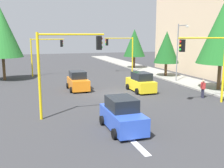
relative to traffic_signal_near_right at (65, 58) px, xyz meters
The scene contains 17 objects.
ground_plane 9.27m from the traffic_signal_near_right, 136.33° to the left, with size 120.00×120.00×0.00m, color #353538.
sidewalk_kerb 20.02m from the traffic_signal_near_right, 124.13° to the left, with size 80.00×4.00×0.15m, color gray.
lane_arrow_near 7.41m from the traffic_signal_near_right, 26.32° to the left, with size 2.40×1.10×1.10m.
apartment_block 28.49m from the traffic_signal_near_right, 121.32° to the left, with size 20.82×9.30×13.81m.
traffic_signal_near_right is the anchor object (origin of this frame).
traffic_signal_near_left 11.41m from the traffic_signal_near_right, 90.00° to the left, with size 0.36×4.59×5.60m.
traffic_signal_far_right 20.00m from the traffic_signal_near_right, behind, with size 0.36×4.59×5.26m.
traffic_signal_far_left 23.01m from the traffic_signal_near_right, 150.37° to the left, with size 0.36×4.59×5.38m.
street_lamp_curbside 17.75m from the traffic_signal_near_right, 122.77° to the left, with size 2.15×0.28×7.00m.
tree_opposite_side 18.85m from the traffic_signal_near_right, 163.67° to the right, with size 5.02×5.02×9.22m.
tree_roadside_near 16.80m from the traffic_signal_near_right, 103.85° to the left, with size 4.88×4.88×8.95m.
tree_roadside_far 28.42m from the traffic_signal_near_right, 147.61° to the left, with size 3.68×3.68×6.69m.
tree_roadside_mid 21.06m from the traffic_signal_near_right, 131.67° to the left, with size 3.42×3.42×6.22m.
car_yellow 11.03m from the traffic_signal_near_right, 126.46° to the left, with size 4.00×2.07×1.98m.
car_orange 9.86m from the traffic_signal_near_right, 164.35° to the left, with size 3.70×2.09×1.98m.
car_blue 5.60m from the traffic_signal_near_right, 37.90° to the left, with size 4.00×2.08×1.98m.
pedestrian_crossing 13.20m from the traffic_signal_near_right, 98.20° to the left, with size 0.40×0.24×1.70m.
Camera 1 is at (23.95, -8.29, 5.66)m, focal length 42.25 mm.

